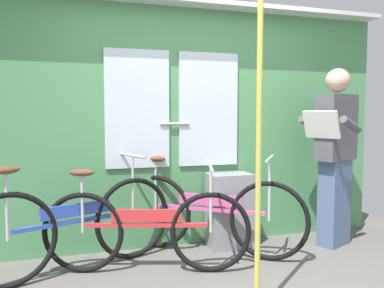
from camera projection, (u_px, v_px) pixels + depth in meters
train_door_wall at (192, 121)px, 3.78m from camera, size 4.01×0.28×2.34m
bicycle_near_door at (146, 229)px, 3.11m from camera, size 1.64×0.61×0.87m
bicycle_leaning_behind at (209, 213)px, 3.54m from camera, size 1.49×1.05×0.92m
bicycle_by_pole at (76, 226)px, 3.11m from camera, size 1.66×0.72×0.93m
passenger_reading_newspaper at (335, 153)px, 3.74m from camera, size 0.63×0.58×1.73m
trash_bin_by_wall at (229, 210)px, 3.73m from camera, size 0.41×0.28×0.72m
handrail_pole at (259, 136)px, 2.39m from camera, size 0.04×0.04×2.30m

